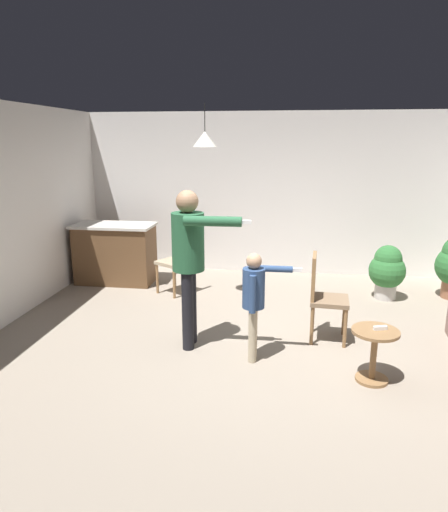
# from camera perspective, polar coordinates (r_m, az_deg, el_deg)

# --- Properties ---
(ground) EXTENTS (7.68, 7.68, 0.00)m
(ground) POSITION_cam_1_polar(r_m,az_deg,el_deg) (5.11, 4.38, -11.70)
(ground) COLOR gray
(wall_back) EXTENTS (6.40, 0.10, 2.70)m
(wall_back) POSITION_cam_1_polar(r_m,az_deg,el_deg) (7.84, 6.09, 7.70)
(wall_back) COLOR silver
(wall_back) RESTS_ON ground
(kitchen_counter) EXTENTS (1.26, 0.66, 0.95)m
(kitchen_counter) POSITION_cam_1_polar(r_m,az_deg,el_deg) (7.51, -13.40, 0.34)
(kitchen_counter) COLOR brown
(kitchen_counter) RESTS_ON ground
(side_table_by_couch) EXTENTS (0.44, 0.44, 0.52)m
(side_table_by_couch) POSITION_cam_1_polar(r_m,az_deg,el_deg) (4.60, 18.24, -10.98)
(side_table_by_couch) COLOR olive
(side_table_by_couch) RESTS_ON ground
(person_adult) EXTENTS (0.86, 0.50, 1.74)m
(person_adult) POSITION_cam_1_polar(r_m,az_deg,el_deg) (4.87, -4.33, 0.51)
(person_adult) COLOR black
(person_adult) RESTS_ON ground
(person_child) EXTENTS (0.60, 0.33, 1.15)m
(person_child) POSITION_cam_1_polar(r_m,az_deg,el_deg) (4.65, 3.84, -4.87)
(person_child) COLOR tan
(person_child) RESTS_ON ground
(dining_chair_by_counter) EXTENTS (0.45, 0.45, 1.00)m
(dining_chair_by_counter) POSITION_cam_1_polar(r_m,az_deg,el_deg) (5.29, 12.28, -4.66)
(dining_chair_by_counter) COLOR olive
(dining_chair_by_counter) RESTS_ON ground
(dining_chair_near_wall) EXTENTS (0.58, 0.58, 1.00)m
(dining_chair_near_wall) POSITION_cam_1_polar(r_m,az_deg,el_deg) (6.75, -5.85, -0.30)
(dining_chair_near_wall) COLOR olive
(dining_chair_near_wall) RESTS_ON ground
(potted_plant_corner) EXTENTS (0.51, 0.51, 0.79)m
(potted_plant_corner) POSITION_cam_1_polar(r_m,az_deg,el_deg) (6.95, 19.71, -1.60)
(potted_plant_corner) COLOR #B7B2AD
(potted_plant_corner) RESTS_ON ground
(spare_remote_on_table) EXTENTS (0.13, 0.07, 0.04)m
(spare_remote_on_table) POSITION_cam_1_polar(r_m,az_deg,el_deg) (4.53, 18.94, -8.49)
(spare_remote_on_table) COLOR white
(spare_remote_on_table) RESTS_ON side_table_by_couch
(ceiling_light_pendant) EXTENTS (0.32, 0.32, 0.55)m
(ceiling_light_pendant) POSITION_cam_1_polar(r_m,az_deg,el_deg) (6.16, -2.40, 14.41)
(ceiling_light_pendant) COLOR silver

